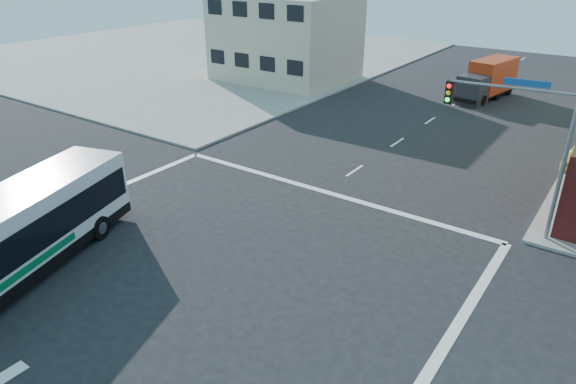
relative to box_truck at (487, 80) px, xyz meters
The scene contains 5 objects.
ground 34.05m from the box_truck, 92.52° to the right, with size 120.00×120.00×0.00m, color black.
sidewalk_nw 36.54m from the box_truck, behind, with size 50.00×50.00×0.15m, color gray.
building_west 19.10m from the box_truck, 167.81° to the right, with size 12.06×10.06×8.00m.
signal_mast_ne 24.79m from the box_truck, 72.02° to the right, with size 7.91×1.13×8.07m.
box_truck is the anchor object (origin of this frame).
Camera 1 is at (12.80, -12.01, 11.76)m, focal length 32.00 mm.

